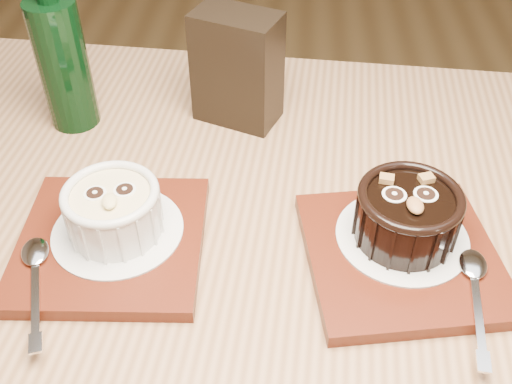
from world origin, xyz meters
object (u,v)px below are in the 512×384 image
tray_left (112,242)px  tray_right (401,256)px  ramekin_white (113,209)px  table (252,316)px  green_bottle (62,60)px  ramekin_dark (407,213)px  condiment_stand (237,68)px

tray_left → tray_right: (0.29, 0.00, 0.00)m
ramekin_white → tray_right: bearing=-16.0°
ramekin_white → tray_left: bearing=-138.5°
table → green_bottle: green_bottle is taller
ramekin_dark → condiment_stand: bearing=125.0°
tray_left → ramekin_white: (0.01, 0.01, 0.04)m
table → condiment_stand: (-0.03, 0.24, 0.16)m
tray_left → ramekin_white: size_ratio=1.93×
ramekin_dark → green_bottle: green_bottle is taller
tray_right → green_bottle: 0.45m
ramekin_white → tray_right: size_ratio=0.52×
tray_right → ramekin_dark: size_ratio=1.80×
tray_right → ramekin_dark: 0.04m
condiment_stand → ramekin_white: bearing=-113.7°
ramekin_dark → tray_left: bearing=179.0°
tray_left → tray_right: 0.29m
table → tray_right: bearing=3.2°
table → ramekin_white: size_ratio=13.45×
table → green_bottle: 0.37m
tray_right → ramekin_white: bearing=178.3°
green_bottle → tray_right: bearing=-29.1°
table → tray_right: (0.14, 0.01, 0.10)m
ramekin_dark → condiment_stand: 0.28m
condiment_stand → tray_right: bearing=-52.8°
tray_left → ramekin_white: 0.04m
tray_right → condiment_stand: (-0.18, 0.24, 0.06)m
ramekin_dark → condiment_stand: size_ratio=0.71×
ramekin_white → condiment_stand: 0.25m
tray_left → ramekin_white: ramekin_white is taller
ramekin_white → condiment_stand: condiment_stand is taller
condiment_stand → tray_left: bearing=-114.1°
ramekin_white → tray_right: 0.28m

